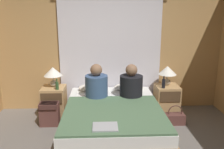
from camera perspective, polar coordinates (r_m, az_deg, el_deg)
wall_back at (r=4.77m, az=-0.46°, el=6.31°), size 4.59×0.06×2.50m
curtain_panel at (r=4.73m, az=-0.43°, el=4.46°), size 2.21×0.02×2.22m
bed at (r=3.97m, az=0.21°, el=-10.83°), size 1.56×2.05×0.48m
nightstand_left at (r=4.72m, az=-13.74°, el=-6.32°), size 0.44×0.47×0.57m
nightstand_right at (r=4.80m, az=12.99°, el=-5.91°), size 0.44×0.47×0.57m
lamp_left at (r=4.61m, az=-14.01°, el=0.37°), size 0.35×0.35×0.38m
lamp_right at (r=4.69m, az=13.18°, el=0.67°), size 0.35×0.35×0.38m
pillow_left at (r=4.62m, az=-4.57°, el=-3.11°), size 0.57×0.32×0.12m
pillow_right at (r=4.65m, az=3.95°, el=-3.00°), size 0.57×0.32×0.12m
blanket_on_bed at (r=3.59m, az=0.45°, el=-9.21°), size 1.50×1.39×0.03m
person_left_in_bed at (r=4.20m, az=-3.76°, el=-2.41°), size 0.40×0.40×0.61m
person_right_in_bed at (r=4.23m, az=4.63°, el=-2.38°), size 0.41×0.41×0.60m
beer_bottle_on_left_stand at (r=4.45m, az=-13.09°, el=-2.58°), size 0.06×0.06×0.21m
beer_bottle_on_right_stand at (r=4.52m, az=12.31°, el=-2.09°), size 0.06×0.06×0.23m
laptop_on_bed at (r=3.13m, az=-1.65°, el=-12.46°), size 0.33×0.26×0.02m
backpack_on_floor at (r=4.37m, az=-14.79°, el=-8.86°), size 0.33×0.23×0.42m
handbag_on_floor at (r=4.47m, az=14.87°, el=-10.15°), size 0.34×0.19×0.35m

